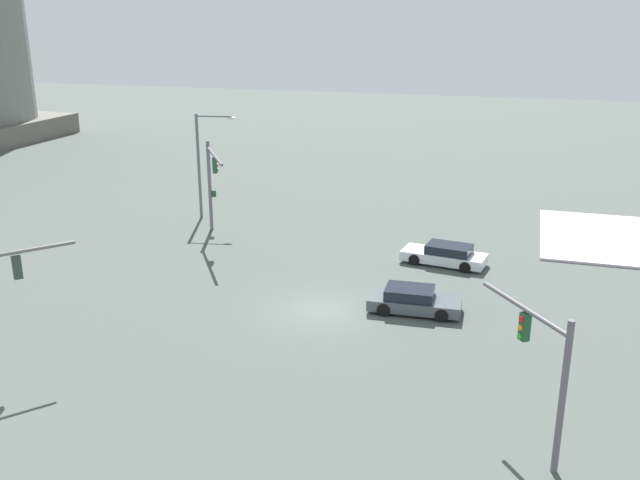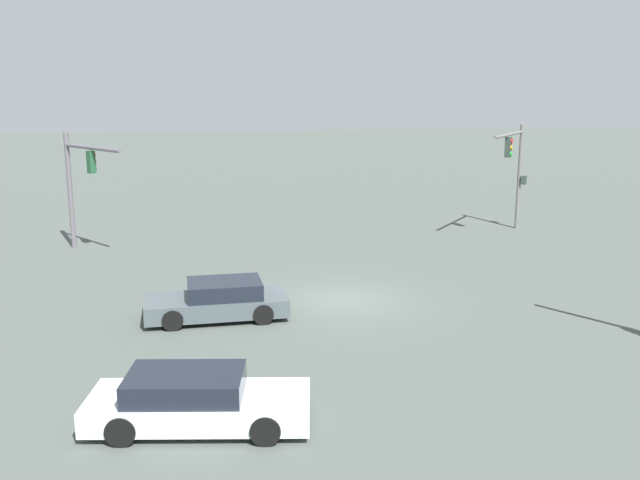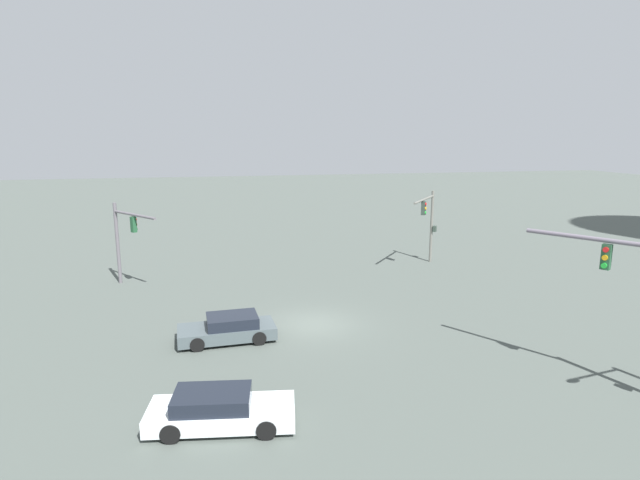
{
  "view_description": "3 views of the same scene",
  "coord_description": "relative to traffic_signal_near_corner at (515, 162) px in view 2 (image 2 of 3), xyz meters",
  "views": [
    {
      "loc": [
        -30.09,
        -8.96,
        13.76
      ],
      "look_at": [
        0.72,
        0.33,
        3.36
      ],
      "focal_mm": 39.31,
      "sensor_mm": 36.0,
      "label": 1
    },
    {
      "loc": [
        22.58,
        -4.45,
        7.19
      ],
      "look_at": [
        -0.4,
        -0.74,
        2.08
      ],
      "focal_mm": 39.19,
      "sensor_mm": 36.0,
      "label": 2
    },
    {
      "loc": [
        24.09,
        -5.0,
        9.38
      ],
      "look_at": [
        -2.84,
        1.0,
        3.73
      ],
      "focal_mm": 28.93,
      "sensor_mm": 36.0,
      "label": 3
    }
  ],
  "objects": [
    {
      "name": "traffic_signal_near_corner",
      "position": [
        0.0,
        0.0,
        0.0
      ],
      "size": [
        3.87,
        3.44,
        5.35
      ],
      "rotation": [
        0.0,
        0.0,
        -0.68
      ],
      "color": "slate",
      "rests_on": "ground"
    },
    {
      "name": "sedan_car_approaching",
      "position": [
        11.25,
        -14.9,
        -2.99
      ],
      "size": [
        2.15,
        4.51,
        1.21
      ],
      "rotation": [
        0.0,
        0.0,
        -1.53
      ],
      "color": "#475255",
      "rests_on": "ground"
    },
    {
      "name": "traffic_signal_opposite_side",
      "position": [
        0.91,
        -20.65,
        -0.13
      ],
      "size": [
        3.82,
        2.89,
        5.21
      ],
      "rotation": [
        0.0,
        0.0,
        0.64
      ],
      "color": "#5E5A60",
      "rests_on": "ground"
    },
    {
      "name": "ground_plane",
      "position": [
        10.07,
        -10.65,
        -3.56
      ],
      "size": [
        193.89,
        193.89,
        0.0
      ],
      "primitive_type": "plane",
      "color": "#4A524D"
    },
    {
      "name": "sedan_car_waiting_far",
      "position": [
        18.46,
        -15.53,
        -2.99
      ],
      "size": [
        2.51,
        4.98,
        1.21
      ],
      "rotation": [
        0.0,
        0.0,
        1.42
      ],
      "color": "silver",
      "rests_on": "ground"
    }
  ]
}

